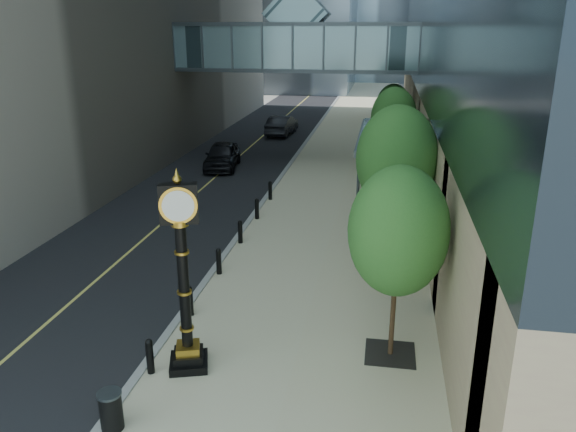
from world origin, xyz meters
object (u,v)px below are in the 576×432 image
(car_near, at_px, (222,155))
(car_far, at_px, (282,125))
(street_clock, at_px, (184,289))
(trash_bin, at_px, (111,412))
(pedestrian, at_px, (399,230))

(car_near, relative_size, car_far, 0.98)
(street_clock, relative_size, car_far, 1.08)
(trash_bin, relative_size, car_near, 0.18)
(street_clock, xyz_separation_m, pedestrian, (5.73, 9.64, -1.52))
(pedestrian, relative_size, car_near, 0.33)
(trash_bin, bearing_deg, car_far, 94.34)
(car_near, xyz_separation_m, car_far, (1.70, 12.33, -0.01))
(trash_bin, xyz_separation_m, car_near, (-4.51, 24.71, 0.34))
(street_clock, distance_m, car_far, 34.61)
(trash_bin, relative_size, car_far, 0.18)
(car_far, bearing_deg, car_near, 86.41)
(trash_bin, xyz_separation_m, car_far, (-2.81, 37.04, 0.33))
(car_far, bearing_deg, street_clock, 100.43)
(street_clock, relative_size, trash_bin, 5.97)
(trash_bin, distance_m, pedestrian, 13.98)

